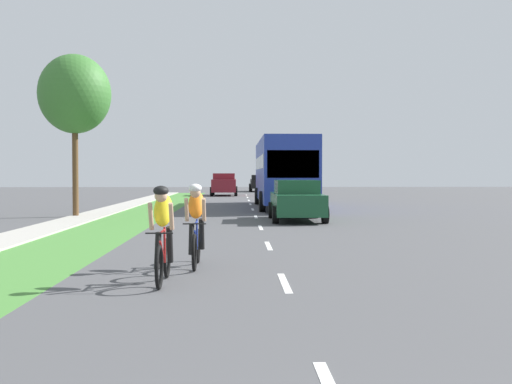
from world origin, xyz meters
name	(u,v)px	position (x,y,z in m)	size (l,w,h in m)	color
ground_plane	(259,225)	(0.00, 20.00, 0.00)	(120.00, 120.00, 0.00)	#4C4C4F
grass_verge	(117,225)	(-4.89, 20.00, 0.00)	(2.47, 70.00, 0.01)	#478438
sidewalk_concrete	(59,225)	(-6.85, 20.00, 0.00)	(1.46, 70.00, 0.10)	#B2ADA3
lane_markings_center	(256,217)	(0.00, 24.00, 0.00)	(0.12, 52.71, 0.01)	white
cyclist_lead	(163,233)	(-1.95, 8.70, 0.81)	(0.42, 1.72, 1.58)	black
cyclist_trailing	(196,224)	(-1.54, 10.43, 0.81)	(0.42, 1.72, 1.58)	black
sedan_dark_green	(297,200)	(1.47, 21.85, 0.77)	(1.98, 4.30, 1.52)	#194C2D
bus_blue	(283,170)	(1.65, 30.98, 1.98)	(2.78, 11.60, 3.48)	#23389E
suv_maroon	(224,184)	(-1.81, 48.42, 0.95)	(2.15, 4.70, 1.79)	maroon
pickup_black	(261,183)	(1.54, 59.21, 0.83)	(2.22, 5.10, 1.64)	black
street_tree_near	(75,95)	(-7.37, 24.16, 4.98)	(2.92, 2.92, 6.61)	brown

